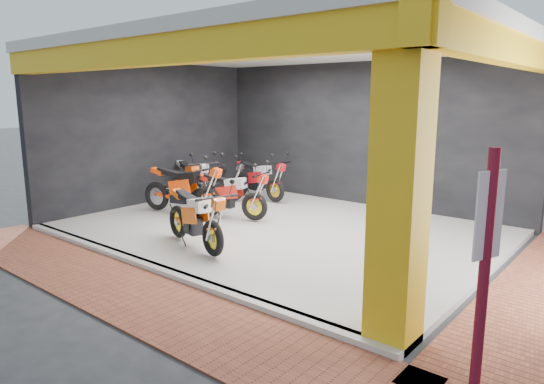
# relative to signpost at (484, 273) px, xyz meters

# --- Properties ---
(ground) EXTENTS (80.00, 80.00, 0.00)m
(ground) POSITION_rel_signpost_xyz_m (-4.81, 1.38, -1.25)
(ground) COLOR #2D2D30
(ground) RESTS_ON ground
(showroom_floor) EXTENTS (8.00, 6.00, 0.10)m
(showroom_floor) POSITION_rel_signpost_xyz_m (-4.81, 3.38, -1.20)
(showroom_floor) COLOR silver
(showroom_floor) RESTS_ON ground
(showroom_ceiling) EXTENTS (8.40, 6.40, 0.20)m
(showroom_ceiling) POSITION_rel_signpost_xyz_m (-4.81, 3.38, 2.35)
(showroom_ceiling) COLOR beige
(showroom_ceiling) RESTS_ON corner_column
(back_wall) EXTENTS (8.20, 0.20, 3.50)m
(back_wall) POSITION_rel_signpost_xyz_m (-4.81, 6.48, 0.50)
(back_wall) COLOR black
(back_wall) RESTS_ON ground
(left_wall) EXTENTS (0.20, 6.20, 3.50)m
(left_wall) POSITION_rel_signpost_xyz_m (-8.91, 3.38, 0.50)
(left_wall) COLOR black
(left_wall) RESTS_ON ground
(corner_column) EXTENTS (0.50, 0.50, 3.50)m
(corner_column) POSITION_rel_signpost_xyz_m (-1.06, 0.63, 0.50)
(corner_column) COLOR gold
(corner_column) RESTS_ON ground
(header_beam_front) EXTENTS (8.40, 0.30, 0.40)m
(header_beam_front) POSITION_rel_signpost_xyz_m (-4.81, 0.38, 2.05)
(header_beam_front) COLOR gold
(header_beam_front) RESTS_ON corner_column
(header_beam_right) EXTENTS (0.30, 6.40, 0.40)m
(header_beam_right) POSITION_rel_signpost_xyz_m (-0.81, 3.38, 2.05)
(header_beam_right) COLOR gold
(header_beam_right) RESTS_ON corner_column
(floor_kerb) EXTENTS (8.00, 0.20, 0.10)m
(floor_kerb) POSITION_rel_signpost_xyz_m (-4.81, 0.36, -1.20)
(floor_kerb) COLOR silver
(floor_kerb) RESTS_ON ground
(paver_front) EXTENTS (9.00, 1.40, 0.03)m
(paver_front) POSITION_rel_signpost_xyz_m (-4.81, -0.42, -1.23)
(paver_front) COLOR #994D32
(paver_front) RESTS_ON ground
(signpost) EXTENTS (0.13, 0.30, 2.28)m
(signpost) POSITION_rel_signpost_xyz_m (0.00, 0.00, 0.00)
(signpost) COLOR maroon
(signpost) RESTS_ON ground
(moto_hero) EXTENTS (2.14, 1.24, 1.23)m
(moto_hero) POSITION_rel_signpost_xyz_m (-4.48, 1.21, -0.53)
(moto_hero) COLOR #FF5C0A
(moto_hero) RESTS_ON showroom_floor
(moto_row_a) EXTENTS (2.11, 1.21, 1.22)m
(moto_row_a) POSITION_rel_signpost_xyz_m (-5.51, 3.38, -0.54)
(moto_row_a) COLOR red
(moto_row_a) RESTS_ON showroom_floor
(moto_row_b) EXTENTS (2.31, 1.25, 1.34)m
(moto_row_b) POSITION_rel_signpost_xyz_m (-6.48, 2.98, -0.48)
(moto_row_b) COLOR #F9410A
(moto_row_b) RESTS_ON showroom_floor
(moto_row_c) EXTENTS (2.21, 1.42, 1.27)m
(moto_row_c) POSITION_rel_signpost_xyz_m (-7.41, 3.63, -0.51)
(moto_row_c) COLOR #9D9FA4
(moto_row_c) RESTS_ON showroom_floor
(moto_row_d) EXTENTS (1.99, 1.54, 1.15)m
(moto_row_d) POSITION_rel_signpost_xyz_m (-7.24, 4.53, -0.57)
(moto_row_d) COLOR black
(moto_row_d) RESTS_ON showroom_floor
(moto_row_e) EXTENTS (2.03, 0.90, 1.20)m
(moto_row_e) POSITION_rel_signpost_xyz_m (-6.35, 5.11, -0.54)
(moto_row_e) COLOR #AD121A
(moto_row_e) RESTS_ON showroom_floor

